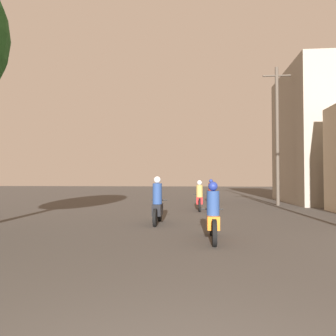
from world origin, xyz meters
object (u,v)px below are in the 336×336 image
at_px(motorcycle_red, 200,198).
at_px(building_right_far, 326,136).
at_px(motorcycle_black, 157,205).
at_px(motorcycle_orange, 213,217).
at_px(motorcycle_yellow, 211,194).
at_px(utility_pole_far, 277,133).

bearing_deg(motorcycle_red, building_right_far, 38.71).
relative_size(motorcycle_black, motorcycle_red, 0.93).
bearing_deg(motorcycle_orange, building_right_far, 58.61).
xyz_separation_m(motorcycle_black, building_right_far, (9.65, 10.53, 3.63)).
bearing_deg(building_right_far, motorcycle_orange, -120.42).
bearing_deg(motorcycle_orange, motorcycle_black, 120.61).
height_order(motorcycle_red, motorcycle_yellow, motorcycle_yellow).
bearing_deg(motorcycle_black, motorcycle_red, 75.61).
bearing_deg(motorcycle_yellow, building_right_far, 7.38).
height_order(building_right_far, utility_pole_far, building_right_far).
xyz_separation_m(motorcycle_orange, motorcycle_red, (-0.29, 7.75, 0.00)).
bearing_deg(motorcycle_orange, utility_pole_far, 68.04).
relative_size(motorcycle_red, motorcycle_yellow, 1.08).
xyz_separation_m(motorcycle_red, building_right_far, (8.17, 5.67, 3.68)).
bearing_deg(utility_pole_far, motorcycle_yellow, 163.20).
bearing_deg(utility_pole_far, motorcycle_orange, -110.99).
distance_m(motorcycle_black, motorcycle_yellow, 9.64).
bearing_deg(building_right_far, motorcycle_yellow, -171.22).
relative_size(motorcycle_orange, utility_pole_far, 0.26).
distance_m(motorcycle_yellow, building_right_far, 8.37).
xyz_separation_m(motorcycle_black, utility_pole_far, (6.04, 8.23, 3.57)).
bearing_deg(utility_pole_far, motorcycle_black, -126.28).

